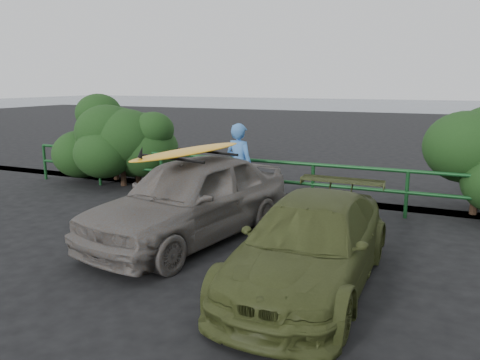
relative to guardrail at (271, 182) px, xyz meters
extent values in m
plane|color=black|center=(0.00, -5.00, -0.52)|extent=(80.00, 80.00, 0.00)
plane|color=slate|center=(0.00, 55.00, -0.52)|extent=(200.00, 200.00, 0.00)
imported|color=#66605B|center=(-0.47, -2.94, 0.24)|extent=(2.60, 4.72, 1.52)
imported|color=#3F481F|center=(2.03, -4.02, 0.09)|extent=(1.74, 4.19, 1.21)
imported|color=#427CC7|center=(-0.53, -0.62, 0.44)|extent=(0.80, 0.63, 1.92)
ellipsoid|color=#FFAC1A|center=(-0.47, -2.94, 1.09)|extent=(1.10, 2.87, 0.08)
camera|label=1|loc=(3.59, -10.04, 2.29)|focal=35.00mm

